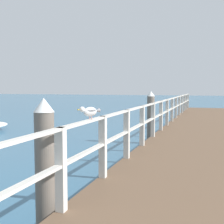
% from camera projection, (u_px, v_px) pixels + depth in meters
% --- Properties ---
extents(pier_deck, '(2.87, 25.55, 0.52)m').
position_uv_depth(pier_deck, '(199.00, 136.00, 11.98)').
color(pier_deck, brown).
rests_on(pier_deck, ground_plane).
extents(pier_railing, '(0.12, 24.07, 1.11)m').
position_uv_depth(pier_railing, '(164.00, 111.00, 12.32)').
color(pier_railing, beige).
rests_on(pier_railing, pier_deck).
extents(dock_piling_near, '(0.29, 0.29, 2.00)m').
position_uv_depth(dock_piling_near, '(45.00, 168.00, 4.37)').
color(dock_piling_near, '#6B6056').
rests_on(dock_piling_near, ground_plane).
extents(dock_piling_far, '(0.29, 0.29, 2.00)m').
position_uv_depth(dock_piling_far, '(151.00, 117.00, 11.66)').
color(dock_piling_far, '#6B6056').
rests_on(dock_piling_far, ground_plane).
extents(seagull_foreground, '(0.25, 0.46, 0.21)m').
position_uv_depth(seagull_foreground, '(90.00, 111.00, 4.91)').
color(seagull_foreground, white).
rests_on(seagull_foreground, pier_railing).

